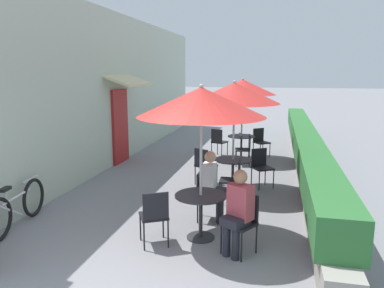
% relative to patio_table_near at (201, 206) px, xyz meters
% --- Properties ---
extents(cafe_facade_wall, '(0.98, 14.45, 4.20)m').
position_rel_patio_table_near_xyz_m(cafe_facade_wall, '(-3.42, 5.03, 1.56)').
color(cafe_facade_wall, '#B2C1AD').
rests_on(cafe_facade_wall, ground_plane).
extents(planter_hedge, '(0.60, 13.45, 1.01)m').
position_rel_patio_table_near_xyz_m(planter_hedge, '(1.87, 5.07, 0.01)').
color(planter_hedge, gray).
rests_on(planter_hedge, ground_plane).
extents(patio_table_near, '(0.81, 0.81, 0.71)m').
position_rel_patio_table_near_xyz_m(patio_table_near, '(0.00, 0.00, 0.00)').
color(patio_table_near, '#28282D').
rests_on(patio_table_near, ground_plane).
extents(patio_umbrella_near, '(1.92, 1.92, 2.41)m').
position_rel_patio_table_near_xyz_m(patio_umbrella_near, '(0.00, -0.00, 1.62)').
color(patio_umbrella_near, '#B7B7BC').
rests_on(patio_umbrella_near, ground_plane).
extents(cafe_chair_near_left, '(0.55, 0.55, 0.87)m').
position_rel_patio_table_near_xyz_m(cafe_chair_near_left, '(0.68, -0.32, -0.01)').
color(cafe_chair_near_left, black).
rests_on(cafe_chair_near_left, ground_plane).
extents(seated_patron_near_left, '(0.48, 0.51, 1.25)m').
position_rel_patio_table_near_xyz_m(seated_patron_near_left, '(0.62, -0.41, 0.16)').
color(seated_patron_near_left, '#23232D').
rests_on(seated_patron_near_left, ground_plane).
extents(cafe_chair_near_right, '(0.41, 0.41, 0.87)m').
position_rel_patio_table_near_xyz_m(cafe_chair_near_right, '(-0.07, 0.75, -0.01)').
color(cafe_chair_near_right, black).
rests_on(cafe_chair_near_right, ground_plane).
extents(seated_patron_near_right, '(0.40, 0.34, 1.25)m').
position_rel_patio_table_near_xyz_m(seated_patron_near_right, '(0.05, 0.74, 0.16)').
color(seated_patron_near_right, '#23232D').
rests_on(seated_patron_near_right, ground_plane).
extents(cafe_chair_near_back, '(0.54, 0.54, 0.87)m').
position_rel_patio_table_near_xyz_m(cafe_chair_near_back, '(-0.61, -0.43, -0.01)').
color(cafe_chair_near_back, black).
rests_on(cafe_chair_near_back, ground_plane).
extents(patio_table_mid, '(0.81, 0.81, 0.71)m').
position_rel_patio_table_near_xyz_m(patio_table_mid, '(0.20, 2.49, 0.00)').
color(patio_table_mid, '#28282D').
rests_on(patio_table_mid, ground_plane).
extents(patio_umbrella_mid, '(1.92, 1.92, 2.41)m').
position_rel_patio_table_near_xyz_m(patio_umbrella_mid, '(0.20, 2.49, 1.62)').
color(patio_umbrella_mid, '#B7B7BC').
rests_on(patio_umbrella_mid, ground_plane).
extents(cafe_chair_mid_left, '(0.54, 0.54, 0.87)m').
position_rel_patio_table_near_xyz_m(cafe_chair_mid_left, '(-0.49, 2.77, -0.01)').
color(cafe_chair_mid_left, black).
rests_on(cafe_chair_mid_left, ground_plane).
extents(cafe_chair_mid_right, '(0.42, 0.42, 0.87)m').
position_rel_patio_table_near_xyz_m(cafe_chair_mid_right, '(0.31, 1.75, -0.01)').
color(cafe_chair_mid_right, black).
rests_on(cafe_chair_mid_right, ground_plane).
extents(cafe_chair_mid_back, '(0.55, 0.55, 0.87)m').
position_rel_patio_table_near_xyz_m(cafe_chair_mid_back, '(0.79, 2.96, -0.01)').
color(cafe_chair_mid_back, black).
rests_on(cafe_chair_mid_back, ground_plane).
extents(patio_table_far, '(0.81, 0.81, 0.71)m').
position_rel_patio_table_near_xyz_m(patio_table_far, '(0.09, 5.57, 0.00)').
color(patio_table_far, '#28282D').
rests_on(patio_table_far, ground_plane).
extents(patio_umbrella_far, '(1.92, 1.92, 2.41)m').
position_rel_patio_table_near_xyz_m(patio_umbrella_far, '(0.09, 5.57, 1.62)').
color(patio_umbrella_far, '#B7B7BC').
rests_on(patio_umbrella_far, ground_plane).
extents(cafe_chair_far_left, '(0.45, 0.45, 0.87)m').
position_rel_patio_table_near_xyz_m(cafe_chair_far_left, '(0.28, 4.84, -0.01)').
color(cafe_chair_far_left, black).
rests_on(cafe_chair_far_left, ground_plane).
extents(cafe_chair_far_right, '(0.56, 0.56, 0.87)m').
position_rel_patio_table_near_xyz_m(cafe_chair_far_right, '(0.63, 6.09, -0.01)').
color(cafe_chair_far_right, black).
rests_on(cafe_chair_far_right, ground_plane).
extents(cafe_chair_far_back, '(0.52, 0.52, 0.87)m').
position_rel_patio_table_near_xyz_m(cafe_chair_far_back, '(-0.63, 5.77, -0.01)').
color(cafe_chair_far_back, black).
rests_on(cafe_chair_far_back, ground_plane).
extents(coffee_cup_far, '(0.07, 0.07, 0.09)m').
position_rel_patio_table_near_xyz_m(coffee_cup_far, '(0.05, 5.63, 0.23)').
color(coffee_cup_far, white).
rests_on(coffee_cup_far, patio_table_far).
extents(bicycle_leaning, '(0.28, 1.74, 0.79)m').
position_rel_patio_table_near_xyz_m(bicycle_leaning, '(-3.08, -0.29, -0.17)').
color(bicycle_leaning, black).
rests_on(bicycle_leaning, ground_plane).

